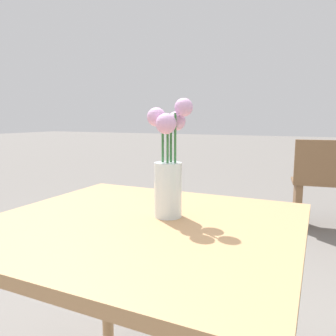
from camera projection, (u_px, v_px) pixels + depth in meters
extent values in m
cube|color=tan|center=(142.00, 225.00, 0.94)|extent=(0.88, 0.81, 0.03)
cylinder|color=tan|center=(106.00, 272.00, 1.46)|extent=(0.05, 0.05, 0.72)
cylinder|color=tan|center=(284.00, 314.00, 1.15)|extent=(0.05, 0.05, 0.72)
cylinder|color=silver|center=(168.00, 190.00, 0.97)|extent=(0.08, 0.08, 0.16)
cylinder|color=silver|center=(168.00, 200.00, 0.97)|extent=(0.07, 0.07, 0.09)
cylinder|color=#337038|center=(175.00, 164.00, 0.95)|extent=(0.01, 0.01, 0.30)
sphere|color=#CC99C6|center=(184.00, 107.00, 0.92)|extent=(0.05, 0.05, 0.05)
cylinder|color=#337038|center=(171.00, 170.00, 0.97)|extent=(0.01, 0.01, 0.26)
sphere|color=#CC99C6|center=(176.00, 121.00, 0.97)|extent=(0.06, 0.06, 0.06)
cylinder|color=#337038|center=(163.00, 168.00, 0.97)|extent=(0.01, 0.01, 0.27)
sphere|color=#CC99C6|center=(156.00, 117.00, 0.97)|extent=(0.06, 0.06, 0.06)
cylinder|color=#337038|center=(168.00, 173.00, 0.95)|extent=(0.01, 0.01, 0.25)
sphere|color=#CC99C6|center=(166.00, 124.00, 0.91)|extent=(0.06, 0.06, 0.06)
cube|color=brown|center=(297.00, 204.00, 3.19)|extent=(0.10, 0.33, 0.43)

